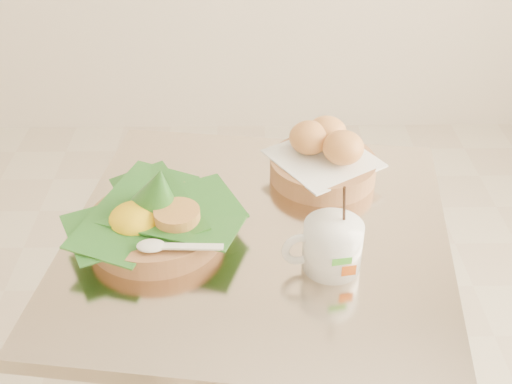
{
  "coord_description": "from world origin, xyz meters",
  "views": [
    {
      "loc": [
        0.14,
        -0.91,
        1.49
      ],
      "look_at": [
        0.16,
        0.06,
        0.82
      ],
      "focal_mm": 45.0,
      "sensor_mm": 36.0,
      "label": 1
    }
  ],
  "objects_px": {
    "rice_basket": "(155,218)",
    "coffee_mug": "(331,245)",
    "bread_basket": "(324,157)",
    "cafe_table": "(258,316)"
  },
  "relations": [
    {
      "from": "rice_basket",
      "to": "bread_basket",
      "type": "relative_size",
      "value": 1.2
    },
    {
      "from": "cafe_table",
      "to": "rice_basket",
      "type": "bearing_deg",
      "value": -177.48
    },
    {
      "from": "bread_basket",
      "to": "cafe_table",
      "type": "bearing_deg",
      "value": -126.15
    },
    {
      "from": "rice_basket",
      "to": "bread_basket",
      "type": "distance_m",
      "value": 0.38
    },
    {
      "from": "rice_basket",
      "to": "bread_basket",
      "type": "xyz_separation_m",
      "value": [
        0.33,
        0.2,
        0.0
      ]
    },
    {
      "from": "bread_basket",
      "to": "coffee_mug",
      "type": "height_order",
      "value": "coffee_mug"
    },
    {
      "from": "rice_basket",
      "to": "coffee_mug",
      "type": "distance_m",
      "value": 0.32
    },
    {
      "from": "cafe_table",
      "to": "bread_basket",
      "type": "height_order",
      "value": "bread_basket"
    },
    {
      "from": "cafe_table",
      "to": "coffee_mug",
      "type": "relative_size",
      "value": 4.49
    },
    {
      "from": "rice_basket",
      "to": "coffee_mug",
      "type": "height_order",
      "value": "coffee_mug"
    }
  ]
}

